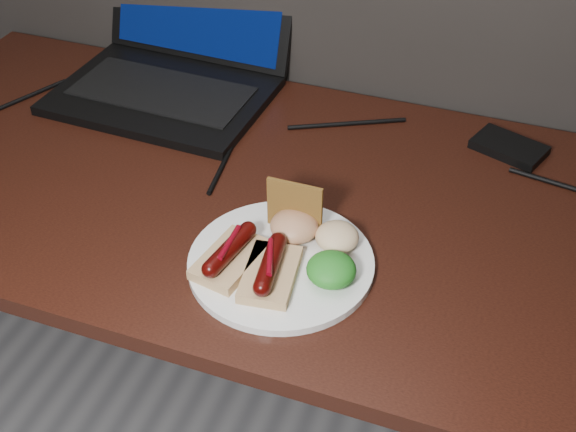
# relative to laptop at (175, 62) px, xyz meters

# --- Properties ---
(desk) EXTENTS (1.40, 0.70, 0.75)m
(desk) POSITION_rel_laptop_xyz_m (0.24, -0.26, -0.14)
(desk) COLOR #33150C
(desk) RESTS_ON ground
(laptop) EXTENTS (0.41, 0.39, 0.25)m
(laptop) POSITION_rel_laptop_xyz_m (0.00, 0.00, 0.00)
(laptop) COLOR black
(laptop) RESTS_ON desk
(hard_drive) EXTENTS (0.14, 0.11, 0.02)m
(hard_drive) POSITION_rel_laptop_xyz_m (0.65, -0.01, -0.04)
(hard_drive) COLOR black
(hard_drive) RESTS_ON desk
(desk_cables) EXTENTS (1.10, 0.33, 0.01)m
(desk_cables) POSITION_rel_laptop_xyz_m (0.22, -0.12, -0.05)
(desk_cables) COLOR black
(desk_cables) RESTS_ON desk
(plate) EXTENTS (0.34, 0.34, 0.01)m
(plate) POSITION_rel_laptop_xyz_m (0.38, -0.42, -0.04)
(plate) COLOR white
(plate) RESTS_ON desk
(bread_sausage_left) EXTENTS (0.09, 0.13, 0.04)m
(bread_sausage_left) POSITION_rel_laptop_xyz_m (0.31, -0.45, -0.02)
(bread_sausage_left) COLOR #D4B57C
(bread_sausage_left) RESTS_ON plate
(bread_sausage_center) EXTENTS (0.08, 0.12, 0.04)m
(bread_sausage_center) POSITION_rel_laptop_xyz_m (0.37, -0.46, -0.02)
(bread_sausage_center) COLOR #D4B57C
(bread_sausage_center) RESTS_ON plate
(crispbread) EXTENTS (0.09, 0.01, 0.08)m
(crispbread) POSITION_rel_laptop_xyz_m (0.37, -0.35, 0.00)
(crispbread) COLOR #966329
(crispbread) RESTS_ON plate
(salad_greens) EXTENTS (0.07, 0.07, 0.04)m
(salad_greens) POSITION_rel_laptop_xyz_m (0.46, -0.43, -0.02)
(salad_greens) COLOR #1D5B12
(salad_greens) RESTS_ON plate
(salsa_mound) EXTENTS (0.07, 0.07, 0.04)m
(salsa_mound) POSITION_rel_laptop_xyz_m (0.38, -0.36, -0.02)
(salsa_mound) COLOR #A22610
(salsa_mound) RESTS_ON plate
(coleslaw_mound) EXTENTS (0.06, 0.06, 0.04)m
(coleslaw_mound) POSITION_rel_laptop_xyz_m (0.44, -0.36, -0.02)
(coleslaw_mound) COLOR beige
(coleslaw_mound) RESTS_ON plate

